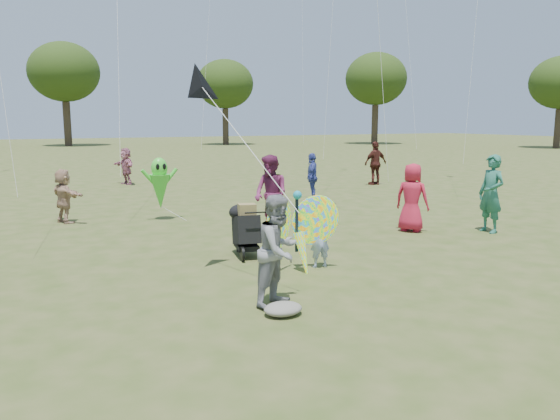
% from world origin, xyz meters
% --- Properties ---
extents(ground, '(160.00, 160.00, 0.00)m').
position_xyz_m(ground, '(0.00, 0.00, 0.00)').
color(ground, '#51592B').
rests_on(ground, ground).
extents(child_girl, '(0.43, 0.31, 1.07)m').
position_xyz_m(child_girl, '(0.47, 1.18, 0.54)').
color(child_girl, '#92A4CE').
rests_on(child_girl, ground).
extents(adult_man, '(1.02, 0.95, 1.67)m').
position_xyz_m(adult_man, '(-1.17, -0.34, 0.84)').
color(adult_man, gray).
rests_on(adult_man, ground).
extents(grey_bag, '(0.57, 0.46, 0.18)m').
position_xyz_m(grey_bag, '(-1.32, -0.77, 0.09)').
color(grey_bag, slate).
rests_on(grey_bag, ground).
extents(crowd_a, '(0.89, 0.99, 1.70)m').
position_xyz_m(crowd_a, '(4.27, 3.02, 0.85)').
color(crowd_a, '#B41C34').
rests_on(crowd_a, ground).
extents(crowd_c, '(0.89, 1.01, 1.64)m').
position_xyz_m(crowd_c, '(4.74, 8.66, 0.82)').
color(crowd_c, '#364295').
rests_on(crowd_c, ground).
extents(crowd_d, '(0.89, 1.42, 1.46)m').
position_xyz_m(crowd_d, '(-3.28, 8.20, 0.73)').
color(crowd_d, tan).
rests_on(crowd_d, ground).
extents(crowd_e, '(0.95, 1.10, 1.92)m').
position_xyz_m(crowd_e, '(1.04, 4.38, 0.96)').
color(crowd_e, '#6C244C').
rests_on(crowd_e, ground).
extents(crowd_f, '(0.47, 0.71, 1.92)m').
position_xyz_m(crowd_f, '(5.91, 2.04, 0.96)').
color(crowd_f, '#266552').
rests_on(crowd_f, ground).
extents(crowd_h, '(1.09, 0.46, 1.85)m').
position_xyz_m(crowd_h, '(9.50, 11.43, 0.93)').
color(crowd_h, '#441C16').
rests_on(crowd_h, ground).
extents(crowd_j, '(0.84, 1.53, 1.57)m').
position_xyz_m(crowd_j, '(0.08, 16.50, 0.79)').
color(crowd_j, '#A96177').
rests_on(crowd_j, ground).
extents(jogging_stroller, '(0.64, 1.11, 1.09)m').
position_xyz_m(jogging_stroller, '(-0.42, 2.62, 0.61)').
color(jogging_stroller, black).
rests_on(jogging_stroller, ground).
extents(butterfly_kite, '(1.74, 0.75, 1.70)m').
position_xyz_m(butterfly_kite, '(-0.02, 1.10, 0.74)').
color(butterfly_kite, '#E84224').
rests_on(butterfly_kite, ground).
extents(delta_kite_rig, '(1.30, 2.22, 2.38)m').
position_xyz_m(delta_kite_rig, '(-1.61, 1.65, 3.29)').
color(delta_kite_rig, black).
rests_on(delta_kite_rig, ground).
extents(alien_kite, '(1.12, 0.69, 1.74)m').
position_xyz_m(alien_kite, '(-0.88, 7.38, 0.97)').
color(alien_kite, '#41D331').
rests_on(alien_kite, ground).
extents(tree_line, '(91.78, 33.60, 10.79)m').
position_xyz_m(tree_line, '(3.67, 44.99, 6.86)').
color(tree_line, '#3A2D21').
rests_on(tree_line, ground).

